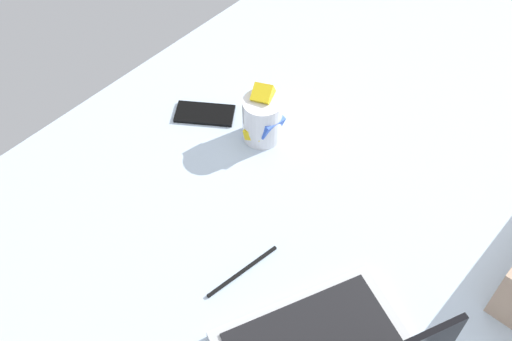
# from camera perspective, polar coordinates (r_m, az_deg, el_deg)

# --- Properties ---
(bed_mattress) EXTENTS (1.80, 1.40, 0.18)m
(bed_mattress) POSITION_cam_1_polar(r_m,az_deg,el_deg) (1.40, 11.28, -4.10)
(bed_mattress) COLOR silver
(bed_mattress) RESTS_ON ground
(snack_cup) EXTENTS (0.10, 0.09, 0.14)m
(snack_cup) POSITION_cam_1_polar(r_m,az_deg,el_deg) (1.36, 0.62, 5.01)
(snack_cup) COLOR silver
(snack_cup) RESTS_ON bed_mattress
(cell_phone) EXTENTS (0.14, 0.15, 0.01)m
(cell_phone) POSITION_cam_1_polar(r_m,az_deg,el_deg) (1.45, -4.87, 5.39)
(cell_phone) COLOR black
(cell_phone) RESTS_ON bed_mattress
(charger_cable) EXTENTS (0.17, 0.03, 0.01)m
(charger_cable) POSITION_cam_1_polar(r_m,az_deg,el_deg) (1.19, -1.28, -9.52)
(charger_cable) COLOR black
(charger_cable) RESTS_ON bed_mattress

